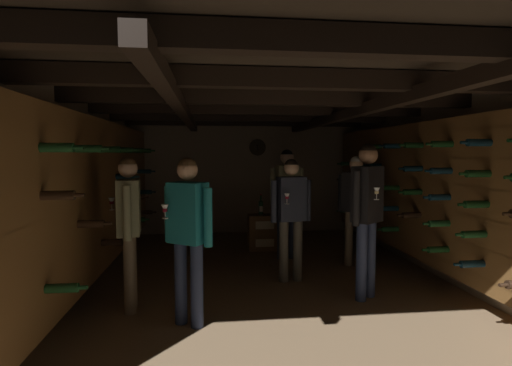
# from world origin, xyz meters

# --- Properties ---
(ground_plane) EXTENTS (8.40, 8.40, 0.00)m
(ground_plane) POSITION_xyz_m (0.00, 0.00, 0.00)
(ground_plane) COLOR #8C7051
(room_shell) EXTENTS (4.72, 6.52, 2.41)m
(room_shell) POSITION_xyz_m (0.00, 0.27, 1.43)
(room_shell) COLOR gray
(room_shell) RESTS_ON ground_plane
(wine_crate_stack) EXTENTS (0.52, 0.35, 0.60)m
(wine_crate_stack) POSITION_xyz_m (0.18, 1.68, 0.30)
(wine_crate_stack) COLOR brown
(wine_crate_stack) RESTS_ON ground_plane
(display_bottle) EXTENTS (0.08, 0.08, 0.35)m
(display_bottle) POSITION_xyz_m (0.14, 1.72, 0.74)
(display_bottle) COLOR #194723
(display_bottle) RESTS_ON wine_crate_stack
(person_host_center) EXTENTS (0.53, 0.36, 1.58)m
(person_host_center) POSITION_xyz_m (0.30, -0.03, 0.94)
(person_host_center) COLOR #4C473D
(person_host_center) RESTS_ON ground_plane
(person_guest_far_right) EXTENTS (0.45, 0.41, 1.60)m
(person_guest_far_right) POSITION_xyz_m (1.36, 0.51, 0.96)
(person_guest_far_right) COLOR brown
(person_guest_far_right) RESTS_ON ground_plane
(person_guest_mid_right) EXTENTS (0.44, 0.44, 1.75)m
(person_guest_mid_right) POSITION_xyz_m (1.02, -0.73, 1.07)
(person_guest_mid_right) COLOR #232D4C
(person_guest_mid_right) RESTS_ON ground_plane
(person_guest_near_left) EXTENTS (0.46, 0.37, 1.61)m
(person_guest_near_left) POSITION_xyz_m (-0.93, -1.21, 0.97)
(person_guest_near_left) COLOR #232D4C
(person_guest_near_left) RESTS_ON ground_plane
(person_guest_mid_left) EXTENTS (0.36, 0.54, 1.61)m
(person_guest_mid_left) POSITION_xyz_m (-1.56, -0.77, 0.97)
(person_guest_mid_left) COLOR brown
(person_guest_mid_left) RESTS_ON ground_plane
(person_guest_rear_center) EXTENTS (0.53, 0.37, 1.70)m
(person_guest_rear_center) POSITION_xyz_m (0.46, 1.05, 1.04)
(person_guest_rear_center) COLOR #232D4C
(person_guest_rear_center) RESTS_ON ground_plane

